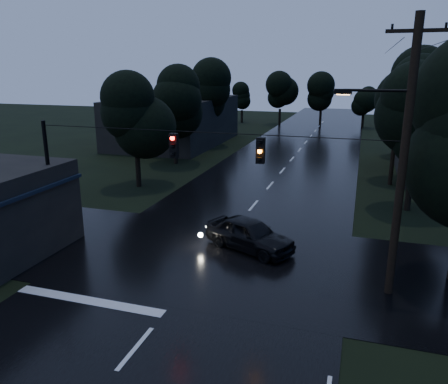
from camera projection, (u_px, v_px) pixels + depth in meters
The scene contains 14 objects.
main_road at pixel (282, 171), 36.21m from camera, with size 12.00×120.00×0.02m, color black.
cross_street at pixel (211, 257), 19.71m from camera, with size 60.00×9.00×0.02m, color black.
building_far_left at pixel (175, 121), 48.76m from camera, with size 10.00×16.00×5.00m, color black.
utility_pole_main at pixel (401, 157), 15.20m from camera, with size 3.50×0.30×10.00m.
utility_pole_far at pixel (395, 132), 30.90m from camera, with size 2.00×0.30×7.50m.
anchor_pole_left at pixel (50, 186), 20.15m from camera, with size 0.18×0.18×6.00m, color black.
span_signals at pixel (215, 147), 17.19m from camera, with size 15.00×0.37×1.12m.
tree_left_a at pixel (135, 113), 30.05m from camera, with size 3.92×3.92×8.26m.
tree_left_b at pixel (174, 99), 37.46m from camera, with size 4.20×4.20×8.85m.
tree_left_c at pixel (207, 90), 46.70m from camera, with size 4.48×4.48×9.44m.
tree_right_a at pixel (418, 116), 24.72m from camera, with size 4.20×4.20×8.85m.
tree_right_b at pixel (416, 100), 31.78m from camera, with size 4.48×4.48×9.44m.
tree_right_c at pixel (412, 89), 40.67m from camera, with size 4.76×4.76×10.03m.
car at pixel (250, 234), 20.39m from camera, with size 1.79×4.45×1.52m, color black.
Camera 1 is at (6.04, -5.12, 8.25)m, focal length 35.00 mm.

